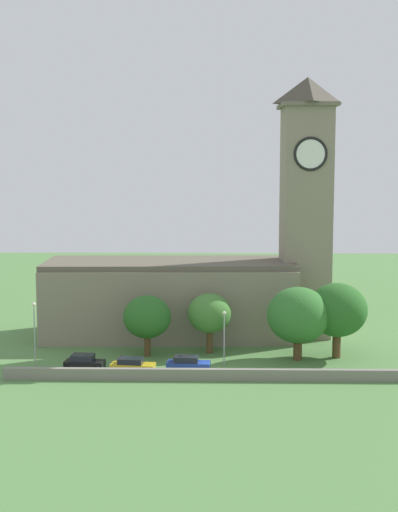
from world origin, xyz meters
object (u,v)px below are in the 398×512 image
car_black (84,363)px  tree_churchyard (298,315)px  car_yellow (132,366)px  car_blue (188,364)px  streetlamp_west_mid (224,329)px  tree_riverside_east (209,313)px  streetlamp_west_end (34,324)px  church (202,277)px  tree_by_tower (147,317)px  tree_riverside_west (337,310)px

car_black → tree_churchyard: bearing=12.2°
car_yellow → car_blue: bearing=6.1°
car_black → streetlamp_west_mid: 16.07m
tree_riverside_east → car_black: bearing=-149.2°
car_yellow → streetlamp_west_end: 12.38m
church → tree_by_tower: church is taller
church → tree_riverside_east: church is taller
streetlamp_west_mid → tree_by_tower: 9.90m
tree_by_tower → tree_riverside_east: bearing=12.1°
car_yellow → car_blue: size_ratio=1.02×
tree_by_tower → tree_churchyard: 17.81m
church → streetlamp_west_mid: bearing=-79.6°
car_black → tree_riverside_west: tree_riverside_west is taller
car_blue → streetlamp_west_mid: 5.94m
church → streetlamp_west_mid: church is taller
streetlamp_west_mid → tree_riverside_east: size_ratio=0.86×
car_black → tree_churchyard: size_ratio=0.52×
car_yellow → streetlamp_west_end: (-11.37, 2.82, 3.98)m
tree_by_tower → car_black: bearing=-133.9°
streetlamp_west_end → tree_riverside_west: 35.09m
tree_riverside_west → streetlamp_west_mid: bearing=-164.8°
streetlamp_west_end → streetlamp_west_mid: size_ratio=1.17×
tree_by_tower → car_blue: bearing=-52.8°
car_blue → tree_riverside_east: tree_riverside_east is taller
tree_churchyard → tree_riverside_west: bearing=14.1°
car_blue → streetlamp_west_end: size_ratio=0.67×
church → car_yellow: church is taller
church → car_black: church is taller
church → tree_riverside_east: (1.04, -9.44, -3.10)m
car_yellow → tree_by_tower: tree_by_tower is taller
church → tree_riverside_east: 9.99m
church → car_blue: 19.15m
car_black → car_yellow: bearing=-7.6°
tree_by_tower → streetlamp_west_end: bearing=-159.8°
tree_churchyard → car_black: bearing=-167.8°
church → tree_by_tower: size_ratio=5.24×
car_black → car_blue: bearing=-0.3°
church → tree_churchyard: (11.37, -12.47, -2.67)m
tree_riverside_west → tree_riverside_east: tree_riverside_west is taller
car_yellow → tree_riverside_east: size_ratio=0.68×
streetlamp_west_end → tree_churchyard: 30.25m
streetlamp_west_end → tree_riverside_east: bearing=17.3°
car_blue → tree_by_tower: tree_by_tower is taller
church → tree_by_tower: (-6.37, -11.04, -3.25)m
tree_by_tower → tree_churchyard: tree_churchyard is taller
car_black → car_yellow: 5.46m
tree_churchyard → tree_by_tower: bearing=175.4°
church → car_yellow: (-7.34, -18.40, -7.12)m
tree_riverside_east → car_blue: bearing=-105.6°
streetlamp_west_end → tree_churchyard: tree_churchyard is taller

